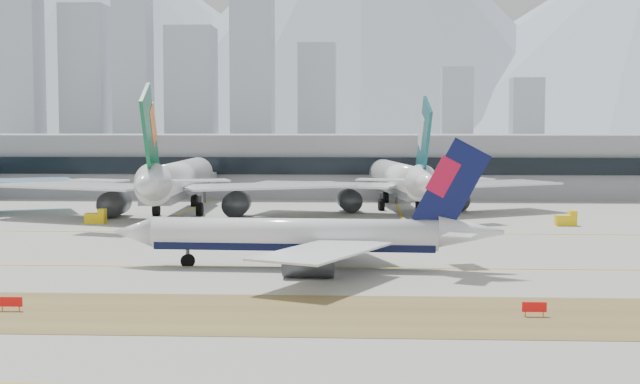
# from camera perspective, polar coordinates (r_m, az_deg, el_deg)

# --- Properties ---
(ground) EXTENTS (3000.00, 3000.00, 0.00)m
(ground) POSITION_cam_1_polar(r_m,az_deg,el_deg) (113.41, -0.03, -4.46)
(ground) COLOR #9F9D94
(ground) RESTS_ON ground
(apron_markings) EXTENTS (360.00, 122.22, 0.06)m
(apron_markings) POSITION_cam_1_polar(r_m,az_deg,el_deg) (60.75, -2.67, -12.15)
(apron_markings) COLOR brown
(apron_markings) RESTS_ON ground
(taxiing_airliner) EXTENTS (47.70, 41.43, 16.03)m
(taxiing_airliner) POSITION_cam_1_polar(r_m,az_deg,el_deg) (107.46, -0.74, -2.86)
(taxiing_airliner) COLOR white
(taxiing_airliner) RESTS_ON ground
(widebody_eva) EXTENTS (68.68, 67.10, 24.49)m
(widebody_eva) POSITION_cam_1_polar(r_m,az_deg,el_deg) (171.27, -9.17, 0.63)
(widebody_eva) COLOR white
(widebody_eva) RESTS_ON ground
(widebody_cathay) EXTENTS (63.27, 62.43, 22.76)m
(widebody_cathay) POSITION_cam_1_polar(r_m,az_deg,el_deg) (180.75, 5.22, 0.70)
(widebody_cathay) COLOR white
(widebody_cathay) RESTS_ON ground
(terminal) EXTENTS (280.00, 43.10, 15.00)m
(terminal) POSITION_cam_1_polar(r_m,az_deg,el_deg) (227.07, 1.43, 1.81)
(terminal) COLOR gray
(terminal) RESTS_ON ground
(hold_sign_left) EXTENTS (2.20, 0.15, 1.35)m
(hold_sign_left) POSITION_cam_1_polar(r_m,az_deg,el_deg) (87.92, -19.19, -6.67)
(hold_sign_left) COLOR red
(hold_sign_left) RESTS_ON ground
(hold_sign_right) EXTENTS (2.20, 0.15, 1.35)m
(hold_sign_right) POSITION_cam_1_polar(r_m,az_deg,el_deg) (83.03, 13.56, -7.18)
(hold_sign_right) COLOR red
(hold_sign_right) RESTS_ON ground
(gse_c) EXTENTS (3.55, 2.00, 2.60)m
(gse_c) POSITION_cam_1_polar(r_m,az_deg,el_deg) (159.37, 15.51, -1.71)
(gse_c) COLOR yellow
(gse_c) RESTS_ON ground
(gse_b) EXTENTS (3.55, 2.00, 2.60)m
(gse_b) POSITION_cam_1_polar(r_m,az_deg,el_deg) (161.99, -14.12, -1.59)
(gse_b) COLOR yellow
(gse_b) RESTS_ON ground
(city_skyline) EXTENTS (342.00, 49.80, 140.00)m
(city_skyline) POSITION_cam_1_polar(r_m,az_deg,el_deg) (577.37, -8.44, 7.44)
(city_skyline) COLOR #A0A9B6
(city_skyline) RESTS_ON ground
(mountain_ridge) EXTENTS (2830.00, 1120.00, 470.00)m
(mountain_ridge) POSITION_cam_1_polar(r_m,az_deg,el_deg) (1525.25, 3.94, 10.44)
(mountain_ridge) COLOR #9EA8B7
(mountain_ridge) RESTS_ON ground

